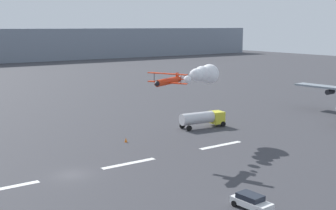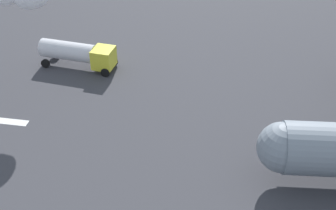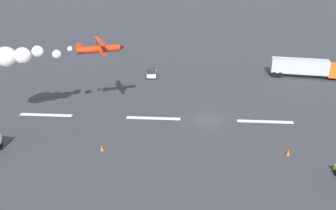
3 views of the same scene
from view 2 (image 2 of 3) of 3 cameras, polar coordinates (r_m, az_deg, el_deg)
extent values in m
sphere|color=gray|center=(37.01, 13.91, -5.08)|extent=(4.02, 4.02, 4.02)
cube|color=yellow|center=(51.70, -7.92, 5.78)|extent=(2.45, 2.62, 2.20)
cylinder|color=silver|center=(53.31, -12.21, 6.54)|extent=(6.54, 2.77, 2.10)
cylinder|color=black|center=(52.98, -6.73, 5.27)|extent=(1.03, 0.43, 1.00)
cylinder|color=black|center=(55.92, -13.69, 6.16)|extent=(1.03, 0.43, 1.00)
cylinder|color=black|center=(51.08, -7.72, 3.98)|extent=(1.03, 0.43, 1.00)
cylinder|color=black|center=(54.12, -14.84, 4.96)|extent=(1.03, 0.43, 1.00)
camera|label=1|loc=(70.79, -90.56, -8.56)|focal=47.90mm
camera|label=3|loc=(90.47, -23.14, 29.17)|focal=36.95mm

